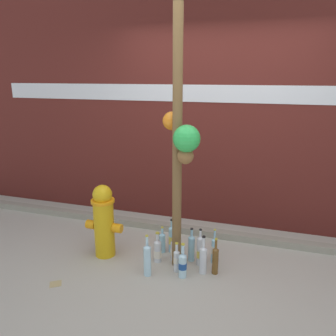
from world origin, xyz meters
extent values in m
plane|color=#ADA899|center=(0.00, 0.00, 0.00)|extent=(14.00, 14.00, 0.00)
cube|color=#561E19|center=(0.00, 1.52, 1.97)|extent=(10.00, 0.20, 3.95)
cube|color=silver|center=(-0.34, 1.41, 1.68)|extent=(5.43, 0.01, 0.21)
cube|color=gray|center=(0.00, 1.02, 0.04)|extent=(8.00, 0.12, 0.08)
cylinder|color=brown|center=(-0.23, 0.28, 1.49)|extent=(0.09, 0.09, 2.99)
sphere|color=green|center=(-0.11, 0.18, 1.35)|extent=(0.25, 0.25, 0.25)
sphere|color=#D66BB2|center=(-0.10, 0.20, 1.35)|extent=(0.21, 0.21, 0.21)
sphere|color=orange|center=(-0.31, 0.37, 1.47)|extent=(0.18, 0.18, 0.18)
sphere|color=brown|center=(-0.12, 0.19, 1.18)|extent=(0.15, 0.15, 0.15)
sphere|color=brown|center=(-0.12, 0.19, 1.30)|extent=(0.11, 0.11, 0.11)
sphere|color=brown|center=(-0.16, 0.19, 1.33)|extent=(0.04, 0.04, 0.04)
sphere|color=brown|center=(-0.09, 0.19, 1.33)|extent=(0.04, 0.04, 0.04)
sphere|color=brown|center=(-0.12, 0.15, 1.30)|extent=(0.04, 0.04, 0.04)
cylinder|color=gold|center=(-1.02, 0.24, 0.31)|extent=(0.22, 0.22, 0.61)
cylinder|color=orange|center=(-1.02, 0.24, 0.63)|extent=(0.25, 0.25, 0.03)
sphere|color=gold|center=(-1.02, 0.24, 0.70)|extent=(0.20, 0.20, 0.20)
cylinder|color=orange|center=(-1.18, 0.24, 0.34)|extent=(0.10, 0.10, 0.10)
cylinder|color=orange|center=(-0.87, 0.24, 0.34)|extent=(0.10, 0.10, 0.10)
cylinder|color=silver|center=(0.01, 0.35, 0.15)|extent=(0.07, 0.07, 0.30)
cone|color=silver|center=(0.01, 0.35, 0.31)|extent=(0.07, 0.07, 0.03)
cylinder|color=silver|center=(0.01, 0.35, 0.36)|extent=(0.02, 0.02, 0.06)
cylinder|color=#D8C64C|center=(0.01, 0.35, 0.12)|extent=(0.07, 0.07, 0.08)
cylinder|color=black|center=(0.01, 0.35, 0.40)|extent=(0.03, 0.03, 0.01)
cylinder|color=silver|center=(-0.19, 0.16, 0.11)|extent=(0.06, 0.06, 0.21)
cone|color=silver|center=(-0.19, 0.16, 0.23)|extent=(0.06, 0.06, 0.02)
cylinder|color=silver|center=(-0.19, 0.16, 0.27)|extent=(0.03, 0.03, 0.07)
cylinder|color=silver|center=(-0.19, 0.16, 0.13)|extent=(0.06, 0.06, 0.06)
cylinder|color=gold|center=(-0.19, 0.16, 0.31)|extent=(0.03, 0.03, 0.01)
cylinder|color=brown|center=(0.18, 0.23, 0.13)|extent=(0.06, 0.06, 0.26)
cone|color=brown|center=(0.18, 0.23, 0.27)|extent=(0.06, 0.06, 0.02)
cylinder|color=brown|center=(0.18, 0.23, 0.33)|extent=(0.02, 0.02, 0.09)
cylinder|color=gold|center=(0.18, 0.23, 0.38)|extent=(0.03, 0.03, 0.01)
cylinder|color=#B2DBEA|center=(-0.11, 0.08, 0.11)|extent=(0.08, 0.08, 0.22)
cone|color=#B2DBEA|center=(-0.11, 0.08, 0.24)|extent=(0.08, 0.08, 0.03)
cylinder|color=#B2DBEA|center=(-0.11, 0.08, 0.30)|extent=(0.03, 0.03, 0.09)
cylinder|color=#1E478C|center=(-0.11, 0.08, 0.12)|extent=(0.08, 0.08, 0.07)
cylinder|color=gold|center=(-0.11, 0.08, 0.35)|extent=(0.04, 0.04, 0.01)
cylinder|color=silver|center=(0.07, 0.21, 0.13)|extent=(0.08, 0.08, 0.26)
cone|color=silver|center=(0.07, 0.21, 0.28)|extent=(0.08, 0.08, 0.03)
cylinder|color=silver|center=(0.07, 0.21, 0.34)|extent=(0.03, 0.03, 0.10)
cylinder|color=black|center=(0.07, 0.21, 0.39)|extent=(0.03, 0.03, 0.01)
cylinder|color=#93CCE0|center=(-0.35, 0.52, 0.14)|extent=(0.07, 0.07, 0.28)
cone|color=#93CCE0|center=(-0.35, 0.52, 0.29)|extent=(0.07, 0.07, 0.03)
cylinder|color=#93CCE0|center=(-0.35, 0.52, 0.34)|extent=(0.03, 0.03, 0.06)
cylinder|color=#D8C64C|center=(-0.35, 0.52, 0.14)|extent=(0.07, 0.07, 0.09)
cylinder|color=black|center=(-0.35, 0.52, 0.38)|extent=(0.03, 0.03, 0.01)
cylinder|color=#B2DBEA|center=(-0.44, 0.01, 0.15)|extent=(0.07, 0.07, 0.30)
cone|color=#B2DBEA|center=(-0.44, 0.01, 0.31)|extent=(0.07, 0.07, 0.03)
cylinder|color=#B2DBEA|center=(-0.44, 0.01, 0.37)|extent=(0.03, 0.03, 0.09)
cylinder|color=gold|center=(-0.44, 0.01, 0.42)|extent=(0.03, 0.03, 0.01)
cylinder|color=#93CCE0|center=(-0.10, 0.40, 0.13)|extent=(0.07, 0.07, 0.26)
cone|color=#93CCE0|center=(-0.10, 0.40, 0.28)|extent=(0.07, 0.07, 0.03)
cylinder|color=#93CCE0|center=(-0.10, 0.40, 0.32)|extent=(0.03, 0.03, 0.07)
cylinder|color=black|center=(-0.10, 0.40, 0.36)|extent=(0.03, 0.03, 0.01)
cylinder|color=silver|center=(-0.28, 0.35, 0.10)|extent=(0.07, 0.07, 0.21)
cone|color=silver|center=(-0.28, 0.35, 0.22)|extent=(0.07, 0.07, 0.03)
cylinder|color=silver|center=(-0.28, 0.35, 0.28)|extent=(0.03, 0.03, 0.09)
cylinder|color=silver|center=(-0.28, 0.35, 0.10)|extent=(0.07, 0.07, 0.07)
cylinder|color=black|center=(-0.28, 0.35, 0.33)|extent=(0.04, 0.04, 0.01)
cylinder|color=#93CCE0|center=(-0.44, 0.48, 0.10)|extent=(0.07, 0.07, 0.20)
cone|color=#93CCE0|center=(-0.44, 0.48, 0.22)|extent=(0.07, 0.07, 0.03)
cylinder|color=#93CCE0|center=(-0.44, 0.48, 0.26)|extent=(0.03, 0.03, 0.06)
cylinder|color=gold|center=(-0.44, 0.48, 0.30)|extent=(0.03, 0.03, 0.01)
cylinder|color=silver|center=(-0.43, 0.28, 0.11)|extent=(0.08, 0.08, 0.22)
cone|color=silver|center=(-0.43, 0.28, 0.24)|extent=(0.08, 0.08, 0.03)
cylinder|color=silver|center=(-0.43, 0.28, 0.29)|extent=(0.04, 0.04, 0.07)
cylinder|color=silver|center=(-0.43, 0.28, 0.09)|extent=(0.08, 0.08, 0.08)
cylinder|color=gold|center=(-0.43, 0.28, 0.33)|extent=(0.04, 0.04, 0.01)
cylinder|color=#93CCE0|center=(0.14, 0.43, 0.13)|extent=(0.06, 0.06, 0.26)
cone|color=#93CCE0|center=(0.14, 0.43, 0.27)|extent=(0.06, 0.06, 0.02)
cylinder|color=#93CCE0|center=(0.14, 0.43, 0.33)|extent=(0.02, 0.02, 0.09)
cylinder|color=silver|center=(0.14, 0.43, 0.15)|extent=(0.06, 0.06, 0.08)
cylinder|color=gold|center=(0.14, 0.43, 0.37)|extent=(0.02, 0.02, 0.01)
cube|color=tan|center=(-1.22, -0.39, 0.00)|extent=(0.14, 0.14, 0.01)
camera|label=1|loc=(0.61, -2.70, 1.90)|focal=35.91mm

